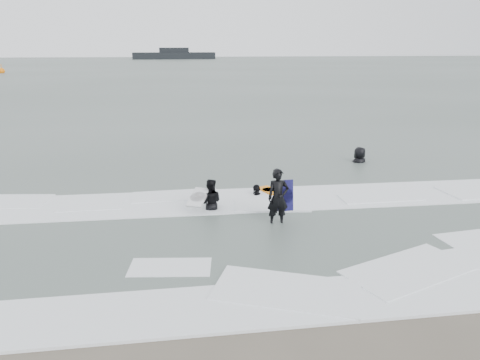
{
  "coord_description": "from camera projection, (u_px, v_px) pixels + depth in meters",
  "views": [
    {
      "loc": [
        -1.81,
        -9.12,
        5.34
      ],
      "look_at": [
        0.0,
        5.0,
        1.1
      ],
      "focal_mm": 35.0,
      "sensor_mm": 36.0,
      "label": 1
    }
  ],
  "objects": [
    {
      "name": "ground",
      "position": [
        268.0,
        291.0,
        10.42
      ],
      "size": [
        320.0,
        320.0,
        0.0
      ],
      "primitive_type": "plane",
      "color": "brown",
      "rests_on": "ground"
    },
    {
      "name": "sea",
      "position": [
        189.0,
        71.0,
        86.45
      ],
      "size": [
        320.0,
        320.0,
        0.0
      ],
      "primitive_type": "plane",
      "color": "#47544C",
      "rests_on": "ground"
    },
    {
      "name": "surfer_centre",
      "position": [
        277.0,
        225.0,
        14.13
      ],
      "size": [
        0.67,
        0.46,
        1.77
      ],
      "primitive_type": "imported",
      "rotation": [
        0.0,
        0.0,
        0.05
      ],
      "color": "black",
      "rests_on": "ground"
    },
    {
      "name": "surfer_wading",
      "position": [
        210.0,
        210.0,
        15.36
      ],
      "size": [
        0.85,
        0.7,
        1.61
      ],
      "primitive_type": "imported",
      "rotation": [
        0.0,
        0.0,
        3.02
      ],
      "color": "black",
      "rests_on": "ground"
    },
    {
      "name": "surfer_right_near",
      "position": [
        257.0,
        196.0,
        16.76
      ],
      "size": [
        0.83,
        1.0,
        1.59
      ],
      "primitive_type": "imported",
      "rotation": [
        0.0,
        0.0,
        -2.14
      ],
      "color": "black",
      "rests_on": "ground"
    },
    {
      "name": "surfer_right_far",
      "position": [
        359.0,
        163.0,
        21.29
      ],
      "size": [
        1.09,
        0.9,
        1.9
      ],
      "primitive_type": "imported",
      "rotation": [
        0.0,
        0.0,
        -2.77
      ],
      "color": "black",
      "rests_on": "ground"
    },
    {
      "name": "surf_foam",
      "position": [
        246.0,
        226.0,
        13.92
      ],
      "size": [
        30.03,
        9.06,
        0.09
      ],
      "color": "white",
      "rests_on": "ground"
    },
    {
      "name": "bodyboards",
      "position": [
        251.0,
        194.0,
        15.4
      ],
      "size": [
        3.48,
        3.48,
        1.25
      ],
      "color": "#100E44",
      "rests_on": "ground"
    },
    {
      "name": "buoy",
      "position": [
        2.0,
        71.0,
        80.44
      ],
      "size": [
        1.0,
        1.0,
        1.65
      ],
      "color": "orange",
      "rests_on": "ground"
    },
    {
      "name": "vessel_horizon",
      "position": [
        174.0,
        55.0,
        142.77
      ],
      "size": [
        24.86,
        4.44,
        3.37
      ],
      "color": "black",
      "rests_on": "ground"
    }
  ]
}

